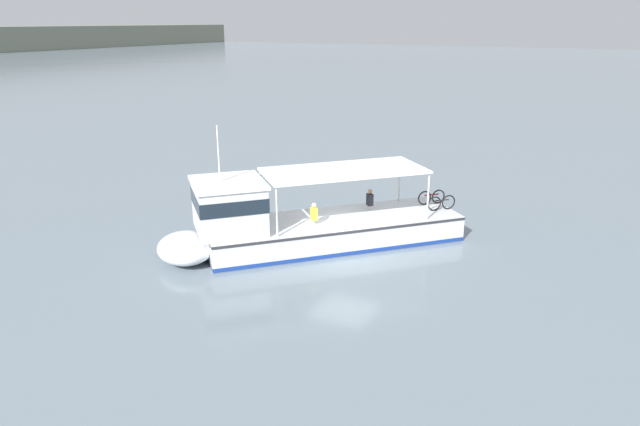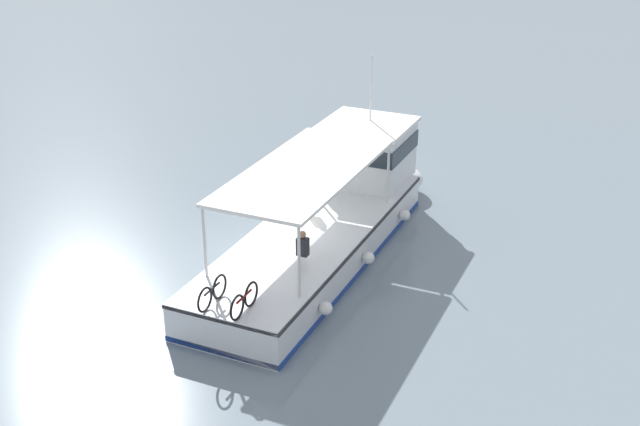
# 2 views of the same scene
# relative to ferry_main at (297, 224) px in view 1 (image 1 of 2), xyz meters

# --- Properties ---
(ground_plane) EXTENTS (400.00, 400.00, 0.00)m
(ground_plane) POSITION_rel_ferry_main_xyz_m (0.15, -2.18, -1.01)
(ground_plane) COLOR slate
(ferry_main) EXTENTS (11.32, 11.02, 5.32)m
(ferry_main) POSITION_rel_ferry_main_xyz_m (0.00, 0.00, 0.00)
(ferry_main) COLOR silver
(ferry_main) RESTS_ON ground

